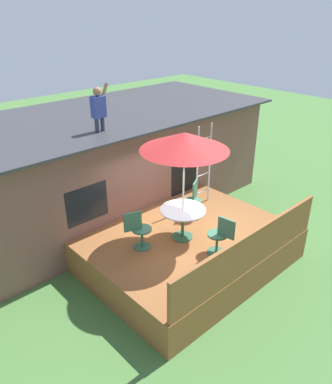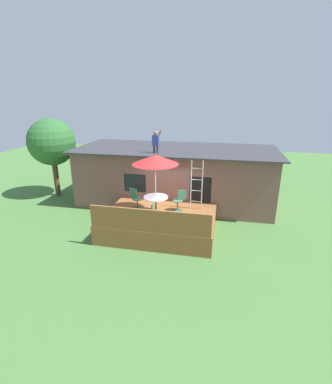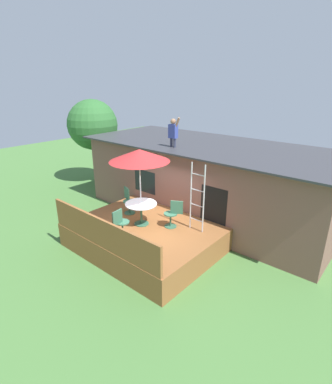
{
  "view_description": "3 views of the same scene",
  "coord_description": "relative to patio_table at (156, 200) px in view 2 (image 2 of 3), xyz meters",
  "views": [
    {
      "loc": [
        -5.55,
        -5.31,
        5.68
      ],
      "look_at": [
        0.04,
        0.73,
        1.62
      ],
      "focal_mm": 35.51,
      "sensor_mm": 36.0,
      "label": 1
    },
    {
      "loc": [
        2.54,
        -10.85,
        5.61
      ],
      "look_at": [
        0.07,
        0.83,
        1.48
      ],
      "focal_mm": 26.3,
      "sensor_mm": 36.0,
      "label": 2
    },
    {
      "loc": [
        6.21,
        -6.27,
        5.29
      ],
      "look_at": [
        0.29,
        0.64,
        1.86
      ],
      "focal_mm": 27.61,
      "sensor_mm": 36.0,
      "label": 3
    }
  ],
  "objects": [
    {
      "name": "backyard_tree",
      "position": [
        -6.74,
        3.21,
        1.72
      ],
      "size": [
        2.6,
        2.6,
        4.43
      ],
      "color": "brown",
      "rests_on": "ground"
    },
    {
      "name": "patio_table",
      "position": [
        0.0,
        0.0,
        0.0
      ],
      "size": [
        1.04,
        1.04,
        0.74
      ],
      "color": "#33664C",
      "rests_on": "deck"
    },
    {
      "name": "person_figure",
      "position": [
        -0.54,
        2.3,
        2.18
      ],
      "size": [
        0.47,
        0.2,
        1.11
      ],
      "color": "#33384C",
      "rests_on": "house"
    },
    {
      "name": "patio_chair_right",
      "position": [
        0.91,
        0.53,
        -0.13
      ],
      "size": [
        0.58,
        0.44,
        0.92
      ],
      "rotation": [
        0.0,
        0.0,
        -2.62
      ],
      "color": "#33664C",
      "rests_on": "deck"
    },
    {
      "name": "step_ladder",
      "position": [
        1.62,
        0.86,
        0.51
      ],
      "size": [
        0.52,
        0.04,
        2.2
      ],
      "color": "silver",
      "rests_on": "deck"
    },
    {
      "name": "deck_railing",
      "position": [
        0.18,
        -1.77,
        -0.14
      ],
      "size": [
        4.56,
        0.08,
        0.9
      ],
      "primitive_type": "cube",
      "color": "brown",
      "rests_on": "deck"
    },
    {
      "name": "deck",
      "position": [
        0.18,
        0.07,
        -0.99
      ],
      "size": [
        4.66,
        3.78,
        0.8
      ],
      "primitive_type": "cube",
      "color": "brown",
      "rests_on": "ground"
    },
    {
      "name": "patio_umbrella",
      "position": [
        -0.0,
        -0.0,
        1.76
      ],
      "size": [
        1.9,
        1.9,
        2.54
      ],
      "color": "silver",
      "rests_on": "deck"
    },
    {
      "name": "ground_plane",
      "position": [
        0.18,
        0.07,
        -1.39
      ],
      "size": [
        40.0,
        40.0,
        0.0
      ],
      "primitive_type": "plane",
      "color": "#477538"
    },
    {
      "name": "patio_chair_near",
      "position": [
        0.13,
        -1.01,
        -0.13
      ],
      "size": [
        0.44,
        0.62,
        0.92
      ],
      "rotation": [
        0.0,
        0.0,
        1.7
      ],
      "color": "#33664C",
      "rests_on": "deck"
    },
    {
      "name": "house",
      "position": [
        0.18,
        3.67,
        0.1
      ],
      "size": [
        10.5,
        4.5,
        2.96
      ],
      "color": "brown",
      "rests_on": "ground"
    },
    {
      "name": "patio_chair_left",
      "position": [
        -1.01,
        0.36,
        -0.13
      ],
      "size": [
        0.6,
        0.44,
        0.92
      ],
      "rotation": [
        0.0,
        0.0,
        -0.34
      ],
      "color": "#33664C",
      "rests_on": "deck"
    }
  ]
}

